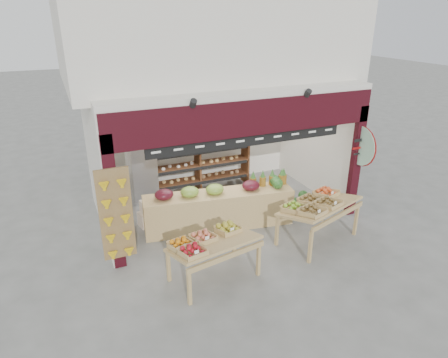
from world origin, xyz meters
TOP-DOWN VIEW (x-y plane):
  - ground at (0.00, 0.00)m, footprint 60.00×60.00m
  - shop_structure at (0.00, 1.61)m, footprint 6.36×5.12m
  - banana_board at (-2.73, -1.17)m, footprint 0.60×0.15m
  - gift_sign at (2.75, -1.15)m, footprint 0.04×0.93m
  - back_shelving at (-0.15, 1.68)m, footprint 2.88×0.47m
  - refrigerator at (-1.66, 1.65)m, footprint 0.87×0.87m
  - cardboard_stack at (-1.64, 0.37)m, footprint 0.99×0.74m
  - mid_counter at (-0.41, -0.38)m, footprint 3.40×1.15m
  - display_table_left at (-1.34, -2.09)m, footprint 1.71×1.15m
  - display_table_right at (1.22, -1.75)m, footprint 1.94×1.45m
  - watermelon_pile at (1.83, -0.39)m, footprint 0.60×0.60m

SIDE VIEW (x-z plane):
  - ground at x=0.00m, z-range 0.00..0.00m
  - watermelon_pile at x=1.83m, z-range -0.08..0.39m
  - cardboard_stack at x=-1.64m, z-range -0.08..0.54m
  - mid_counter at x=-0.41m, z-range -0.07..0.99m
  - display_table_left at x=-1.34m, z-range 0.26..1.27m
  - display_table_right at x=1.22m, z-range 0.31..1.39m
  - refrigerator at x=-1.66m, z-range 0.00..1.85m
  - banana_board at x=-2.73m, z-range 0.22..2.02m
  - back_shelving at x=-0.15m, z-range 0.22..2.01m
  - gift_sign at x=2.75m, z-range 1.29..2.21m
  - shop_structure at x=0.00m, z-range 1.22..6.62m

